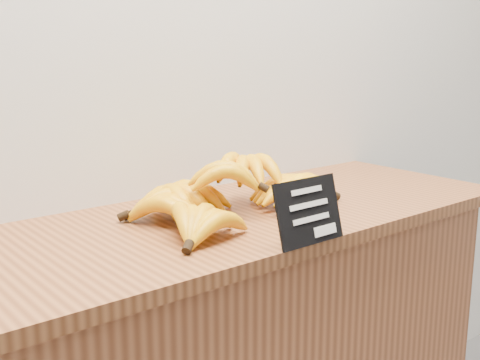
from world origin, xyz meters
name	(u,v)px	position (x,y,z in m)	size (l,w,h in m)	color
counter_top	(226,221)	(0.04, 2.75, 0.92)	(1.48, 0.54, 0.03)	brown
chalkboard_sign	(309,211)	(0.05, 2.49, 0.99)	(0.16, 0.01, 0.13)	black
banana_pile	(222,195)	(0.03, 2.75, 0.98)	(0.54, 0.38, 0.12)	#ECAB09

